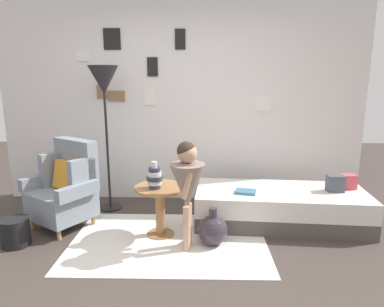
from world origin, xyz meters
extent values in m
plane|color=#423833|center=(0.00, 0.00, 0.00)|extent=(12.00, 12.00, 0.00)
cube|color=silver|center=(0.00, 1.95, 1.30)|extent=(4.80, 0.10, 2.60)
cube|color=black|center=(-0.89, 1.90, 2.12)|extent=(0.21, 0.02, 0.26)
cube|color=silver|center=(-0.89, 1.89, 2.12)|extent=(0.17, 0.01, 0.20)
cube|color=black|center=(-0.02, 1.90, 2.12)|extent=(0.13, 0.02, 0.25)
cube|color=gray|center=(-0.02, 1.89, 2.12)|extent=(0.10, 0.01, 0.20)
cube|color=white|center=(1.06, 1.90, 1.31)|extent=(0.21, 0.02, 0.19)
cube|color=gray|center=(1.06, 1.89, 1.31)|extent=(0.16, 0.01, 0.15)
cube|color=white|center=(-1.28, 1.90, 1.91)|extent=(0.17, 0.02, 0.12)
cube|color=#B3B3AF|center=(-1.28, 1.89, 1.91)|extent=(0.13, 0.01, 0.10)
cube|color=olive|center=(-0.86, 1.90, 1.40)|extent=(0.22, 0.02, 0.14)
cube|color=slate|center=(-0.86, 1.89, 1.40)|extent=(0.17, 0.01, 0.11)
cube|color=white|center=(-0.43, 1.90, 1.40)|extent=(0.13, 0.02, 0.21)
cube|color=beige|center=(-0.43, 1.89, 1.40)|extent=(0.10, 0.01, 0.16)
cube|color=black|center=(-0.38, 1.90, 1.78)|extent=(0.13, 0.02, 0.24)
cube|color=gray|center=(-0.38, 1.89, 1.78)|extent=(0.10, 0.01, 0.19)
cube|color=olive|center=(-1.05, 1.90, 1.46)|extent=(0.13, 0.02, 0.18)
cube|color=beige|center=(-1.05, 1.89, 1.46)|extent=(0.10, 0.01, 0.14)
cube|color=silver|center=(-0.08, 0.59, 0.01)|extent=(1.99, 1.37, 0.01)
cylinder|color=tan|center=(-1.63, 0.87, 0.06)|extent=(0.04, 0.04, 0.12)
cylinder|color=tan|center=(-1.23, 0.61, 0.06)|extent=(0.04, 0.04, 0.12)
cylinder|color=tan|center=(-1.38, 1.25, 0.06)|extent=(0.04, 0.04, 0.12)
cylinder|color=tan|center=(-0.98, 0.98, 0.06)|extent=(0.04, 0.04, 0.12)
cube|color=gray|center=(-1.30, 0.93, 0.27)|extent=(0.81, 0.80, 0.30)
cube|color=gray|center=(-1.18, 1.12, 0.70)|extent=(0.58, 0.45, 0.55)
cube|color=gray|center=(-1.47, 1.15, 0.61)|extent=(0.24, 0.30, 0.39)
cube|color=gray|center=(-1.03, 0.87, 0.61)|extent=(0.24, 0.30, 0.39)
cube|color=gray|center=(-1.59, 1.09, 0.49)|extent=(0.35, 0.47, 0.14)
cube|color=gray|center=(-1.04, 0.73, 0.49)|extent=(0.35, 0.47, 0.14)
cube|color=orange|center=(-1.25, 1.01, 0.58)|extent=(0.39, 0.34, 0.33)
cube|color=#4C4742|center=(1.16, 1.08, 0.09)|extent=(1.96, 0.94, 0.18)
cube|color=silver|center=(1.16, 1.08, 0.29)|extent=(1.96, 0.94, 0.22)
cube|color=#D64C56|center=(1.93, 1.15, 0.48)|extent=(0.17, 0.13, 0.17)
cube|color=#474C56|center=(1.75, 1.05, 0.49)|extent=(0.19, 0.13, 0.18)
cylinder|color=#9E7042|center=(-0.18, 0.74, 0.01)|extent=(0.29, 0.29, 0.02)
cylinder|color=#9E7042|center=(-0.18, 0.74, 0.27)|extent=(0.10, 0.10, 0.49)
cylinder|color=#9E7042|center=(-0.18, 0.74, 0.53)|extent=(0.53, 0.53, 0.03)
cylinder|color=#2D384C|center=(-0.23, 0.69, 0.56)|extent=(0.12, 0.12, 0.04)
cylinder|color=silver|center=(-0.23, 0.69, 0.61)|extent=(0.14, 0.14, 0.04)
cylinder|color=#2D384C|center=(-0.23, 0.69, 0.65)|extent=(0.16, 0.16, 0.04)
cylinder|color=silver|center=(-0.23, 0.69, 0.70)|extent=(0.14, 0.14, 0.04)
cylinder|color=#2D384C|center=(-0.23, 0.69, 0.74)|extent=(0.12, 0.12, 0.04)
cylinder|color=silver|center=(-0.23, 0.69, 0.79)|extent=(0.06, 0.06, 0.06)
cylinder|color=black|center=(-0.91, 1.49, 0.01)|extent=(0.28, 0.28, 0.02)
cylinder|color=black|center=(-0.91, 1.49, 0.86)|extent=(0.03, 0.03, 1.68)
cone|color=#232328|center=(-0.91, 1.49, 1.62)|extent=(0.36, 0.36, 0.34)
cylinder|color=tan|center=(0.11, 0.40, 0.23)|extent=(0.07, 0.07, 0.46)
cylinder|color=tan|center=(0.12, 0.50, 0.23)|extent=(0.07, 0.07, 0.46)
cone|color=gray|center=(0.12, 0.45, 0.64)|extent=(0.34, 0.34, 0.43)
cylinder|color=gray|center=(0.12, 0.45, 0.79)|extent=(0.17, 0.17, 0.17)
cylinder|color=tan|center=(0.12, 0.33, 0.71)|extent=(0.13, 0.07, 0.29)
cylinder|color=tan|center=(0.15, 0.57, 0.71)|extent=(0.13, 0.07, 0.29)
sphere|color=tan|center=(0.12, 0.45, 0.96)|extent=(0.19, 0.19, 0.19)
sphere|color=#38281E|center=(0.11, 0.45, 0.99)|extent=(0.18, 0.18, 0.18)
cube|color=teal|center=(0.74, 0.97, 0.42)|extent=(0.25, 0.21, 0.03)
sphere|color=#332D38|center=(0.37, 0.55, 0.15)|extent=(0.30, 0.30, 0.30)
cylinder|color=#332D38|center=(0.37, 0.55, 0.34)|extent=(0.08, 0.08, 0.09)
cylinder|color=black|center=(-1.61, 0.49, 0.14)|extent=(0.28, 0.28, 0.28)
camera|label=1|loc=(0.23, -2.65, 1.66)|focal=32.15mm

